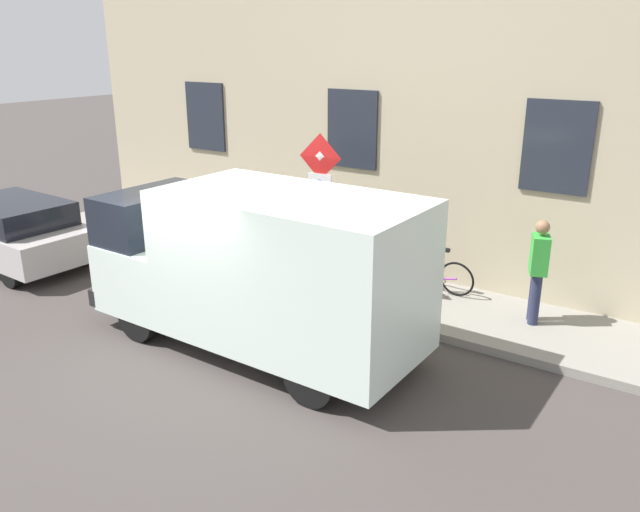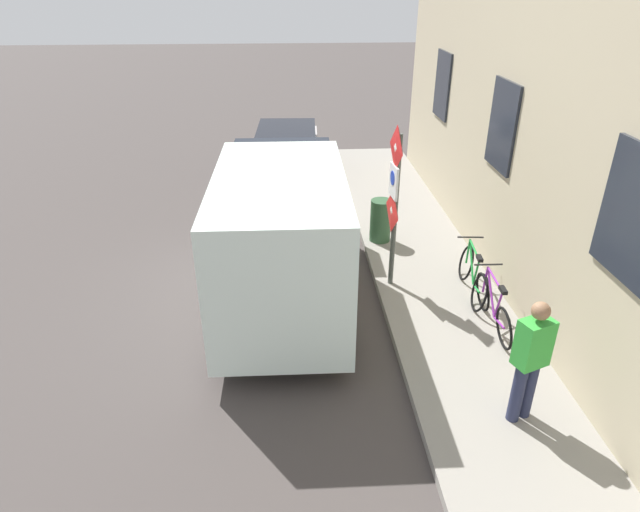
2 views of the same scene
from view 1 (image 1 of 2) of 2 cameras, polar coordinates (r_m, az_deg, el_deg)
name	(u,v)px [view 1 (image 1 of 2)]	position (r m, az deg, el deg)	size (l,w,h in m)	color
ground_plane	(202,349)	(10.01, -10.58, -8.27)	(80.00, 80.00, 0.00)	#423C3A
sidewalk_slab	(322,280)	(12.35, 0.18, -2.18)	(2.15, 16.06, 0.14)	gray
building_facade	(363,41)	(12.73, 3.94, 18.72)	(0.75, 14.06, 8.96)	#B9AB8B
sign_post_stacked	(320,201)	(10.81, 0.03, 4.95)	(0.16, 0.56, 2.80)	#474C47
delivery_van	(259,266)	(9.41, -5.53, -0.94)	(2.08, 5.36, 2.50)	silver
parked_hatchback	(11,230)	(14.76, -26.06, 2.10)	(1.93, 4.07, 1.38)	#BCB4B4
bicycle_purple	(430,271)	(11.73, 9.85, -1.34)	(0.46, 1.71, 0.89)	black
bicycle_green	(380,261)	(12.15, 5.45, -0.42)	(0.46, 1.72, 0.89)	black
pedestrian	(538,268)	(10.65, 19.04, -1.04)	(0.47, 0.39, 1.72)	#262B47
litter_bin	(247,253)	(12.35, -6.61, 0.25)	(0.44, 0.44, 0.90)	#2D5133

